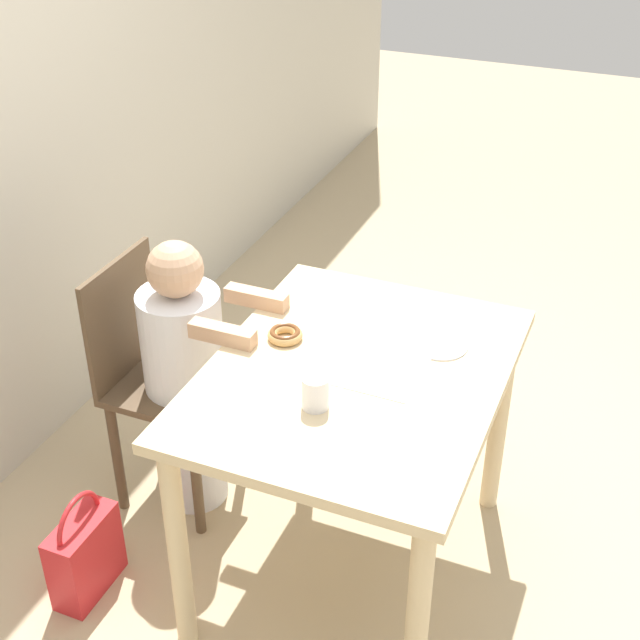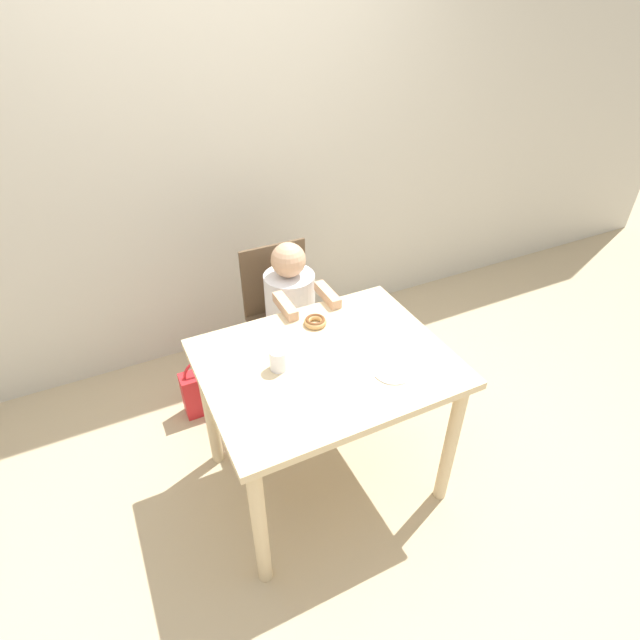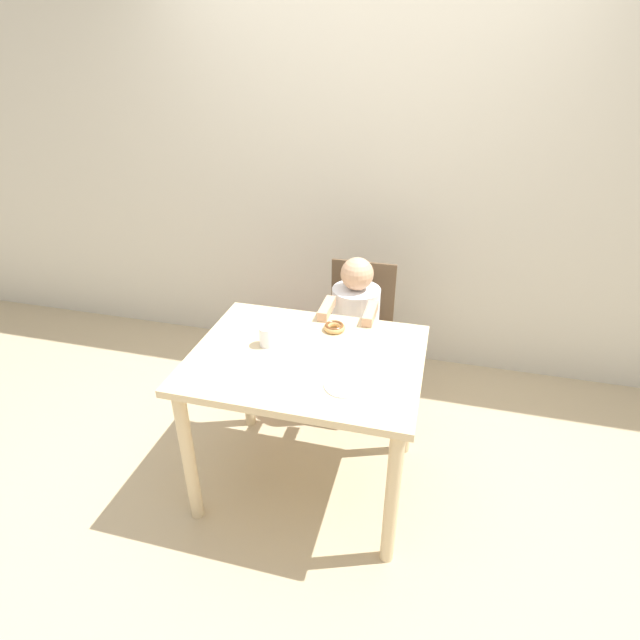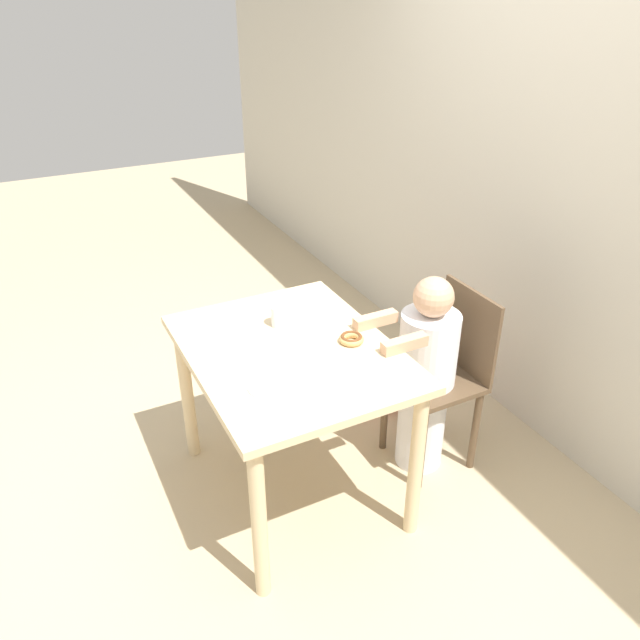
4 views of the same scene
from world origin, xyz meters
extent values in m
plane|color=tan|center=(0.00, 0.00, 0.00)|extent=(12.00, 12.00, 0.00)
cube|color=beige|center=(0.00, 1.35, 1.25)|extent=(8.00, 0.05, 2.50)
cube|color=beige|center=(0.00, 0.00, 0.76)|extent=(1.04, 0.81, 0.03)
cylinder|color=beige|center=(-0.46, -0.35, 0.37)|extent=(0.06, 0.06, 0.74)
cylinder|color=beige|center=(0.46, -0.35, 0.37)|extent=(0.06, 0.06, 0.74)
cylinder|color=beige|center=(-0.46, 0.35, 0.37)|extent=(0.06, 0.06, 0.74)
cylinder|color=beige|center=(0.46, 0.35, 0.37)|extent=(0.06, 0.06, 0.74)
cube|color=brown|center=(0.10, 0.68, 0.47)|extent=(0.38, 0.37, 0.03)
cube|color=brown|center=(0.10, 0.86, 0.69)|extent=(0.38, 0.02, 0.42)
cylinder|color=brown|center=(-0.05, 0.53, 0.23)|extent=(0.04, 0.04, 0.45)
cylinder|color=brown|center=(0.26, 0.53, 0.23)|extent=(0.04, 0.04, 0.45)
cylinder|color=brown|center=(-0.05, 0.84, 0.23)|extent=(0.04, 0.04, 0.45)
cylinder|color=brown|center=(0.26, 0.84, 0.23)|extent=(0.04, 0.04, 0.45)
cylinder|color=white|center=(0.10, 0.64, 0.24)|extent=(0.23, 0.23, 0.48)
cylinder|color=white|center=(0.10, 0.64, 0.65)|extent=(0.27, 0.27, 0.35)
sphere|color=tan|center=(0.10, 0.64, 0.92)|extent=(0.18, 0.18, 0.18)
cube|color=tan|center=(-0.01, 0.42, 0.80)|extent=(0.05, 0.21, 0.05)
cube|color=tan|center=(0.22, 0.42, 0.80)|extent=(0.05, 0.21, 0.05)
torus|color=tan|center=(0.07, 0.25, 0.79)|extent=(0.11, 0.11, 0.03)
torus|color=brown|center=(0.07, 0.25, 0.80)|extent=(0.09, 0.09, 0.02)
cube|color=white|center=(0.05, -0.03, 0.78)|extent=(0.30, 0.30, 0.00)
cube|color=red|center=(-0.41, 0.73, 0.14)|extent=(0.25, 0.11, 0.28)
torus|color=red|center=(-0.41, 0.73, 0.28)|extent=(0.21, 0.02, 0.21)
cylinder|color=white|center=(-0.20, 0.04, 0.82)|extent=(0.07, 0.07, 0.09)
cylinder|color=white|center=(0.21, -0.19, 0.78)|extent=(0.16, 0.16, 0.01)
camera|label=1|loc=(-1.94, -0.70, 2.22)|focal=50.00mm
camera|label=2|loc=(-0.73, -1.43, 2.14)|focal=28.00mm
camera|label=3|loc=(0.53, -1.81, 2.00)|focal=28.00mm
camera|label=4|loc=(2.01, -0.89, 2.14)|focal=35.00mm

